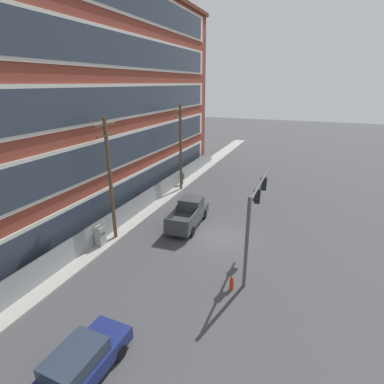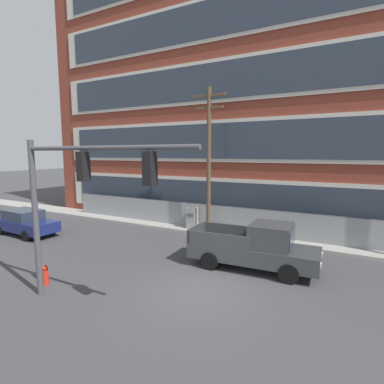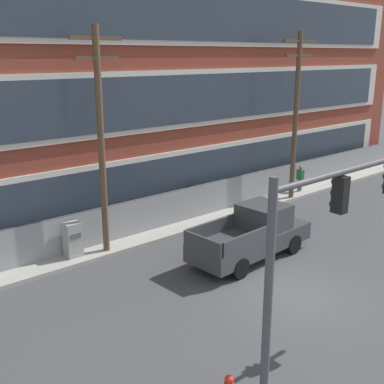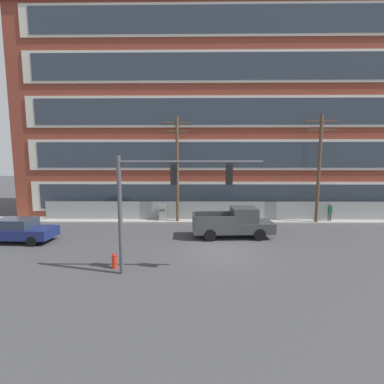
% 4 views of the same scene
% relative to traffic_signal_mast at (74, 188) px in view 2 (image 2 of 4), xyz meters
% --- Properties ---
extents(ground_plane, '(160.00, 160.00, 0.00)m').
position_rel_traffic_signal_mast_xyz_m(ground_plane, '(2.95, 2.79, -3.99)').
color(ground_plane, '#424244').
extents(sidewalk_building_side, '(80.00, 1.99, 0.16)m').
position_rel_traffic_signal_mast_xyz_m(sidewalk_building_side, '(2.95, 10.69, -3.91)').
color(sidewalk_building_side, '#9E9B93').
rests_on(sidewalk_building_side, ground).
extents(brick_mill_building, '(39.78, 9.57, 19.23)m').
position_rel_traffic_signal_mast_xyz_m(brick_mill_building, '(4.53, 16.17, 5.64)').
color(brick_mill_building, brown).
rests_on(brick_mill_building, ground).
extents(chain_link_fence, '(36.88, 0.06, 1.76)m').
position_rel_traffic_signal_mast_xyz_m(chain_link_fence, '(6.50, 10.85, -3.09)').
color(chain_link_fence, gray).
rests_on(chain_link_fence, ground).
extents(traffic_signal_mast, '(6.56, 0.43, 5.52)m').
position_rel_traffic_signal_mast_xyz_m(traffic_signal_mast, '(0.00, 0.00, 0.00)').
color(traffic_signal_mast, '#4C4C51').
rests_on(traffic_signal_mast, ground).
extents(pickup_truck_dark_grey, '(5.66, 2.24, 2.09)m').
position_rel_traffic_signal_mast_xyz_m(pickup_truck_dark_grey, '(4.18, 5.97, -3.01)').
color(pickup_truck_dark_grey, '#383A3D').
rests_on(pickup_truck_dark_grey, ground).
extents(sedan_navy, '(4.57, 1.97, 1.56)m').
position_rel_traffic_signal_mast_xyz_m(sedan_navy, '(-10.13, 4.66, -3.19)').
color(sedan_navy, navy).
rests_on(sedan_navy, ground).
extents(utility_pole_near_corner, '(2.12, 0.26, 8.94)m').
position_rel_traffic_signal_mast_xyz_m(utility_pole_near_corner, '(-0.07, 10.13, 0.90)').
color(utility_pole_near_corner, brown).
rests_on(utility_pole_near_corner, ground).
extents(electrical_cabinet, '(0.64, 0.55, 1.55)m').
position_rel_traffic_signal_mast_xyz_m(electrical_cabinet, '(-1.38, 10.45, -3.21)').
color(electrical_cabinet, '#939993').
rests_on(electrical_cabinet, ground).
extents(fire_hydrant, '(0.24, 0.24, 0.78)m').
position_rel_traffic_signal_mast_xyz_m(fire_hydrant, '(-2.55, 0.59, -3.61)').
color(fire_hydrant, red).
rests_on(fire_hydrant, ground).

